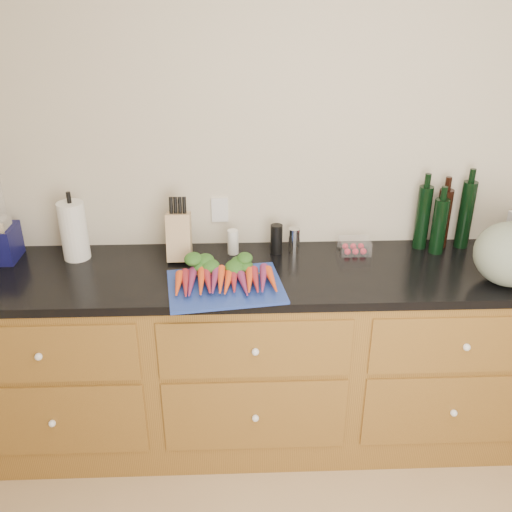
{
  "coord_description": "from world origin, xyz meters",
  "views": [
    {
      "loc": [
        -0.52,
        -0.99,
        2.13
      ],
      "look_at": [
        -0.44,
        1.2,
        1.06
      ],
      "focal_mm": 40.0,
      "sensor_mm": 36.0,
      "label": 1
    }
  ],
  "objects_px": {
    "squash": "(511,254)",
    "paper_towel": "(74,231)",
    "cutting_board": "(225,287)",
    "knife_block": "(179,237)",
    "tomato_box": "(355,246)",
    "carrots": "(225,277)"
  },
  "relations": [
    {
      "from": "squash",
      "to": "tomato_box",
      "type": "relative_size",
      "value": 2.12
    },
    {
      "from": "cutting_board",
      "to": "squash",
      "type": "xyz_separation_m",
      "value": [
        1.21,
        0.0,
        0.13
      ]
    },
    {
      "from": "knife_block",
      "to": "cutting_board",
      "type": "bearing_deg",
      "value": -54.28
    },
    {
      "from": "cutting_board",
      "to": "paper_towel",
      "type": "bearing_deg",
      "value": 155.5
    },
    {
      "from": "squash",
      "to": "paper_towel",
      "type": "xyz_separation_m",
      "value": [
        -1.92,
        0.32,
        0.0
      ]
    },
    {
      "from": "carrots",
      "to": "squash",
      "type": "relative_size",
      "value": 1.42
    },
    {
      "from": "knife_block",
      "to": "tomato_box",
      "type": "bearing_deg",
      "value": 2.06
    },
    {
      "from": "squash",
      "to": "tomato_box",
      "type": "height_order",
      "value": "squash"
    },
    {
      "from": "cutting_board",
      "to": "knife_block",
      "type": "height_order",
      "value": "knife_block"
    },
    {
      "from": "cutting_board",
      "to": "carrots",
      "type": "bearing_deg",
      "value": 90.0
    },
    {
      "from": "cutting_board",
      "to": "carrots",
      "type": "distance_m",
      "value": 0.04
    },
    {
      "from": "tomato_box",
      "to": "paper_towel",
      "type": "bearing_deg",
      "value": -179.57
    },
    {
      "from": "paper_towel",
      "to": "tomato_box",
      "type": "height_order",
      "value": "paper_towel"
    },
    {
      "from": "squash",
      "to": "paper_towel",
      "type": "height_order",
      "value": "paper_towel"
    },
    {
      "from": "paper_towel",
      "to": "cutting_board",
      "type": "bearing_deg",
      "value": -24.5
    },
    {
      "from": "carrots",
      "to": "tomato_box",
      "type": "height_order",
      "value": "carrots"
    },
    {
      "from": "carrots",
      "to": "paper_towel",
      "type": "relative_size",
      "value": 1.57
    },
    {
      "from": "paper_towel",
      "to": "knife_block",
      "type": "relative_size",
      "value": 1.25
    },
    {
      "from": "knife_block",
      "to": "tomato_box",
      "type": "height_order",
      "value": "knife_block"
    },
    {
      "from": "carrots",
      "to": "knife_block",
      "type": "bearing_deg",
      "value": 129.01
    },
    {
      "from": "cutting_board",
      "to": "squash",
      "type": "distance_m",
      "value": 1.22
    },
    {
      "from": "carrots",
      "to": "tomato_box",
      "type": "bearing_deg",
      "value": 25.62
    }
  ]
}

